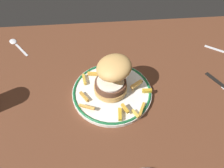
{
  "coord_description": "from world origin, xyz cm",
  "views": [
    {
      "loc": [
        -8.19,
        -42.78,
        57.31
      ],
      "look_at": [
        -4.24,
        2.88,
        4.6
      ],
      "focal_mm": 36.91,
      "sensor_mm": 36.0,
      "label": 1
    }
  ],
  "objects": [
    {
      "name": "ground_plane",
      "position": [
        0.0,
        0.0,
        -2.0
      ],
      "size": [
        127.45,
        84.83,
        4.0
      ],
      "primitive_type": "cube",
      "color": "brown"
    },
    {
      "name": "dinner_plate",
      "position": [
        -4.24,
        2.88,
        0.84
      ],
      "size": [
        25.07,
        25.07,
        1.6
      ],
      "color": "white",
      "rests_on": "ground_plane"
    },
    {
      "name": "burger",
      "position": [
        -4.02,
        3.77,
        7.45
      ],
      "size": [
        12.21,
        11.88,
        12.05
      ],
      "color": "tan",
      "rests_on": "dinner_plate"
    },
    {
      "name": "fries_pile",
      "position": [
        -2.94,
        1.47,
        2.28
      ],
      "size": [
        22.5,
        21.34,
        1.96
      ],
      "color": "gold",
      "rests_on": "dinner_plate"
    },
    {
      "name": "knife",
      "position": [
        32.48,
        2.33,
        0.26
      ],
      "size": [
        10.16,
        16.41,
        0.7
      ],
      "color": "black",
      "rests_on": "ground_plane"
    },
    {
      "name": "spoon",
      "position": [
        -39.92,
        31.17,
        0.36
      ],
      "size": [
        9.38,
        11.63,
        0.9
      ],
      "color": "silver",
      "rests_on": "ground_plane"
    }
  ]
}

